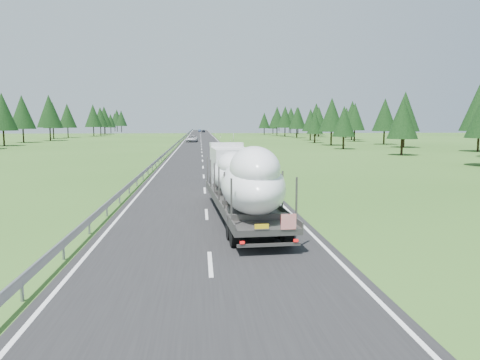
{
  "coord_description": "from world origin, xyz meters",
  "views": [
    {
      "loc": [
        -0.32,
        -24.99,
        4.95
      ],
      "look_at": [
        1.78,
        -0.49,
        1.93
      ],
      "focal_mm": 35.0,
      "sensor_mm": 36.0,
      "label": 1
    }
  ],
  "objects": [
    {
      "name": "distant_van",
      "position": [
        -2.37,
        96.43,
        0.84
      ],
      "size": [
        3.13,
        6.2,
        1.68
      ],
      "primitive_type": "imported",
      "rotation": [
        0.0,
        0.0,
        -0.06
      ],
      "color": "silver",
      "rests_on": "ground"
    },
    {
      "name": "distant_car_dark",
      "position": [
        1.59,
        219.79,
        0.7
      ],
      "size": [
        1.78,
        4.15,
        1.4
      ],
      "primitive_type": "imported",
      "rotation": [
        0.0,
        0.0,
        -0.03
      ],
      "color": "black",
      "rests_on": "ground"
    },
    {
      "name": "ground",
      "position": [
        0.0,
        0.0,
        0.0
      ],
      "size": [
        400.0,
        400.0,
        0.0
      ],
      "primitive_type": "plane",
      "color": "#2E541C",
      "rests_on": "ground"
    },
    {
      "name": "road_surface",
      "position": [
        0.0,
        100.0,
        0.01
      ],
      "size": [
        10.0,
        400.0,
        0.02
      ],
      "primitive_type": "cube",
      "color": "black",
      "rests_on": "ground"
    },
    {
      "name": "boat_truck",
      "position": [
        1.78,
        0.09,
        2.08
      ],
      "size": [
        3.47,
        18.81,
        3.97
      ],
      "color": "silver",
      "rests_on": "ground"
    },
    {
      "name": "marker_posts",
      "position": [
        6.5,
        155.0,
        0.54
      ],
      "size": [
        0.13,
        350.08,
        1.0
      ],
      "color": "silver",
      "rests_on": "ground"
    },
    {
      "name": "distant_car_blue",
      "position": [
        -0.35,
        232.02,
        0.64
      ],
      "size": [
        1.6,
        3.98,
        1.29
      ],
      "primitive_type": "imported",
      "rotation": [
        0.0,
        0.0,
        -0.06
      ],
      "color": "#182644",
      "rests_on": "ground"
    },
    {
      "name": "guardrail",
      "position": [
        -5.3,
        99.94,
        0.6
      ],
      "size": [
        0.1,
        400.0,
        0.76
      ],
      "color": "slate",
      "rests_on": "ground"
    },
    {
      "name": "tree_line_right",
      "position": [
        40.06,
        99.86,
        6.98
      ],
      "size": [
        27.44,
        288.91,
        12.48
      ],
      "color": "black",
      "rests_on": "ground"
    },
    {
      "name": "highway_sign",
      "position": [
        7.2,
        80.0,
        1.81
      ],
      "size": [
        0.08,
        0.9,
        2.6
      ],
      "color": "slate",
      "rests_on": "ground"
    },
    {
      "name": "tree_line_left",
      "position": [
        -43.0,
        117.64,
        7.25
      ],
      "size": [
        15.71,
        289.07,
        12.61
      ],
      "color": "black",
      "rests_on": "ground"
    }
  ]
}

